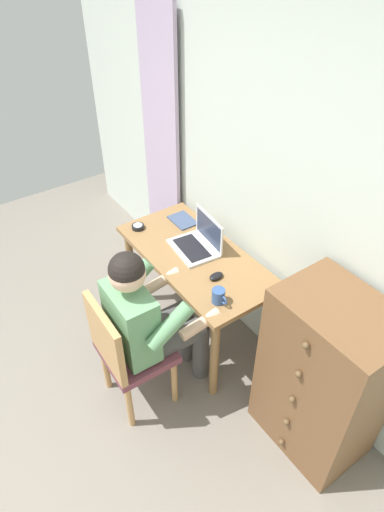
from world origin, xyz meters
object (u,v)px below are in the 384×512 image
desk (196,267)px  coffee_mug (219,296)px  person_seated (150,317)px  notebook_pad (183,220)px  desk_clock (138,227)px  chair (126,350)px  computer_mouse (216,276)px  laptop (198,242)px  dresser (323,378)px

desk → coffee_mug: 0.50m
person_seated → notebook_pad: bearing=134.1°
person_seated → desk_clock: size_ratio=13.29×
chair → desk_clock: bearing=144.7°
desk → notebook_pad: 0.43m
desk → desk_clock: desk_clock is taller
computer_mouse → desk_clock: bearing=-173.7°
computer_mouse → person_seated: bearing=-93.7°
person_seated → desk_clock: 0.84m
computer_mouse → notebook_pad: 0.67m
chair → laptop: size_ratio=2.41×
chair → computer_mouse: chair is taller
coffee_mug → desk_clock: bearing=-178.7°
desk → person_seated: (0.27, -0.52, 0.06)m
person_seated → desk_clock: bearing=155.1°
dresser → computer_mouse: 0.87m
dresser → desk_clock: dresser is taller
desk_clock → desk: bearing=19.2°
desk_clock → computer_mouse: bearing=10.4°
notebook_pad → chair: bearing=-52.1°
desk → chair: bearing=-69.1°
laptop → desk_clock: 0.49m
dresser → computer_mouse: (-0.84, -0.11, 0.19)m
desk → laptop: 0.18m
person_seated → notebook_pad: 0.94m
coffee_mug → person_seated: bearing=-114.9°
dresser → laptop: dresser is taller
notebook_pad → desk_clock: bearing=-107.8°
person_seated → notebook_pad: (-0.65, 0.67, 0.06)m
dresser → notebook_pad: dresser is taller
chair → desk: bearing=110.9°
desk → chair: 0.76m
coffee_mug → notebook_pad: bearing=160.1°
desk_clock → laptop: bearing=27.6°
dresser → notebook_pad: bearing=177.3°
desk_clock → notebook_pad: 0.34m
chair → laptop: (-0.32, 0.76, 0.29)m
desk → notebook_pad: notebook_pad is taller
person_seated → computer_mouse: size_ratio=11.96×
dresser → desk_clock: 1.62m
desk → dresser: (1.11, 0.08, -0.06)m
laptop → coffee_mug: (0.49, -0.21, -0.00)m
person_seated → notebook_pad: person_seated is taller
computer_mouse → desk_clock: 0.77m
desk → laptop: size_ratio=3.28×
computer_mouse → dresser: bearing=3.4°
dresser → laptop: bearing=-178.9°
dresser → desk_clock: bearing=-171.1°
dresser → desk_clock: (-1.59, -0.25, 0.19)m
laptop → computer_mouse: size_ratio=3.65×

